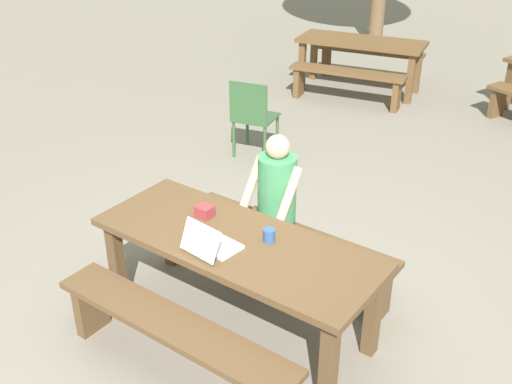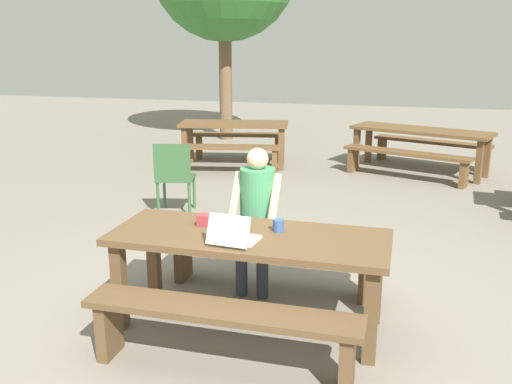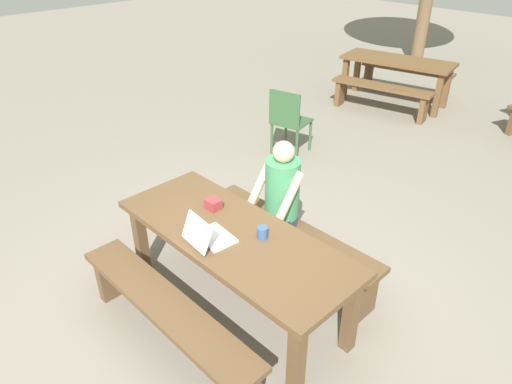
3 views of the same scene
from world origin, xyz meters
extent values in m
plane|color=gray|center=(0.00, 0.00, 0.00)|extent=(30.00, 30.00, 0.00)
cube|color=brown|center=(0.00, 0.00, 0.70)|extent=(2.02, 0.78, 0.05)
cube|color=brown|center=(-0.91, -0.29, 0.34)|extent=(0.09, 0.09, 0.67)
cube|color=brown|center=(0.91, -0.29, 0.34)|extent=(0.09, 0.09, 0.67)
cube|color=brown|center=(-0.91, 0.29, 0.34)|extent=(0.09, 0.09, 0.67)
cube|color=brown|center=(0.91, 0.29, 0.34)|extent=(0.09, 0.09, 0.67)
cube|color=brown|center=(0.00, -0.65, 0.43)|extent=(1.80, 0.30, 0.05)
cube|color=brown|center=(-0.80, -0.65, 0.21)|extent=(0.08, 0.24, 0.41)
cube|color=brown|center=(0.00, 0.65, 0.43)|extent=(1.80, 0.30, 0.05)
cube|color=brown|center=(-0.80, 0.65, 0.21)|extent=(0.08, 0.24, 0.41)
cube|color=brown|center=(0.80, 0.65, 0.21)|extent=(0.08, 0.24, 0.41)
cube|color=white|center=(-0.05, -0.14, 0.73)|extent=(0.32, 0.24, 0.02)
cube|color=white|center=(-0.06, -0.29, 0.84)|extent=(0.31, 0.12, 0.20)
cube|color=#0F1933|center=(-0.06, -0.28, 0.84)|extent=(0.28, 0.10, 0.18)
cube|color=#993338|center=(-0.37, 0.11, 0.76)|extent=(0.12, 0.10, 0.08)
cylinder|color=#335693|center=(0.19, 0.12, 0.77)|extent=(0.08, 0.08, 0.09)
cylinder|color=#333847|center=(-0.20, 0.47, 0.23)|extent=(0.10, 0.10, 0.46)
cylinder|color=#333847|center=(-0.02, 0.47, 0.23)|extent=(0.10, 0.10, 0.46)
cube|color=#333847|center=(-0.11, 0.56, 0.50)|extent=(0.28, 0.28, 0.12)
cylinder|color=#3F8C59|center=(-0.11, 0.65, 0.80)|extent=(0.29, 0.29, 0.52)
cylinder|color=#DBAD89|center=(-0.28, 0.55, 0.82)|extent=(0.07, 0.32, 0.41)
cylinder|color=#DBAD89|center=(0.06, 0.55, 0.82)|extent=(0.07, 0.32, 0.41)
sphere|color=#DBAD89|center=(-0.11, 0.65, 1.14)|extent=(0.18, 0.18, 0.18)
cube|color=#335933|center=(-1.64, 2.49, 0.44)|extent=(0.53, 0.53, 0.02)
cube|color=#335933|center=(-1.59, 2.29, 0.68)|extent=(0.43, 0.12, 0.45)
cylinder|color=#335933|center=(-1.49, 2.72, 0.22)|extent=(0.04, 0.04, 0.43)
cylinder|color=#335933|center=(-1.87, 2.64, 0.22)|extent=(0.04, 0.04, 0.43)
cylinder|color=#335933|center=(-1.41, 2.35, 0.22)|extent=(0.04, 0.04, 0.43)
cylinder|color=#335933|center=(-1.78, 2.27, 0.22)|extent=(0.04, 0.04, 0.43)
cube|color=brown|center=(-1.73, 5.20, 0.72)|extent=(1.89, 1.03, 0.05)
cube|color=brown|center=(-2.46, 4.80, 0.35)|extent=(0.11, 0.11, 0.70)
cube|color=brown|center=(-0.90, 5.10, 0.35)|extent=(0.11, 0.11, 0.70)
cube|color=brown|center=(-2.56, 5.29, 0.35)|extent=(0.11, 0.11, 0.70)
cube|color=brown|center=(-0.99, 5.60, 0.35)|extent=(0.11, 0.11, 0.70)
cube|color=brown|center=(-1.61, 4.61, 0.45)|extent=(1.64, 0.60, 0.05)
cube|color=brown|center=(-2.31, 4.47, 0.21)|extent=(0.12, 0.25, 0.42)
cube|color=brown|center=(-0.92, 4.74, 0.21)|extent=(0.12, 0.25, 0.42)
cube|color=brown|center=(-1.84, 5.79, 0.45)|extent=(1.64, 0.60, 0.05)
cube|color=brown|center=(-2.54, 5.66, 0.21)|extent=(0.12, 0.25, 0.42)
cube|color=brown|center=(-1.15, 5.93, 0.21)|extent=(0.12, 0.25, 0.42)
cylinder|color=brown|center=(-2.70, 7.76, 1.32)|extent=(0.27, 0.27, 2.63)
camera|label=1|loc=(2.13, -2.73, 2.94)|focal=42.70mm
camera|label=2|loc=(1.04, -3.67, 2.08)|focal=39.16mm
camera|label=3|loc=(2.15, -1.87, 2.76)|focal=32.61mm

